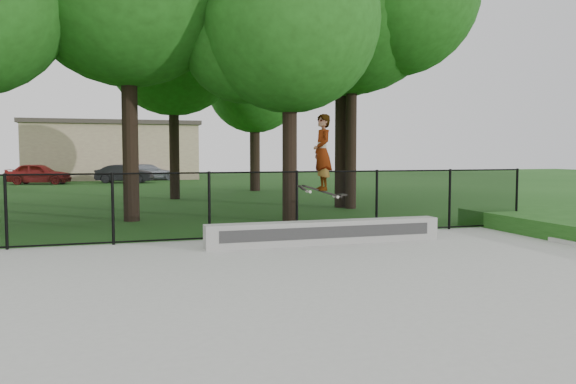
{
  "coord_description": "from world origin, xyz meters",
  "views": [
    {
      "loc": [
        -1.96,
        -6.17,
        1.96
      ],
      "look_at": [
        1.26,
        4.2,
        1.2
      ],
      "focal_mm": 35.0,
      "sensor_mm": 36.0,
      "label": 1
    }
  ],
  "objects_px": {
    "car_c": "(149,172)",
    "car_b": "(125,174)",
    "skater_airborne": "(322,154)",
    "grind_ledge": "(326,232)",
    "car_a": "(39,174)"
  },
  "relations": [
    {
      "from": "car_c",
      "to": "car_b",
      "type": "bearing_deg",
      "value": 138.11
    },
    {
      "from": "skater_airborne",
      "to": "car_c",
      "type": "bearing_deg",
      "value": 93.13
    },
    {
      "from": "grind_ledge",
      "to": "car_c",
      "type": "xyz_separation_m",
      "value": [
        -1.81,
        30.39,
        0.28
      ]
    },
    {
      "from": "grind_ledge",
      "to": "car_c",
      "type": "bearing_deg",
      "value": 93.41
    },
    {
      "from": "grind_ledge",
      "to": "car_b",
      "type": "xyz_separation_m",
      "value": [
        -3.55,
        27.24,
        0.29
      ]
    },
    {
      "from": "car_a",
      "to": "car_b",
      "type": "height_order",
      "value": "car_a"
    },
    {
      "from": "car_a",
      "to": "skater_airborne",
      "type": "height_order",
      "value": "skater_airborne"
    },
    {
      "from": "car_a",
      "to": "car_c",
      "type": "bearing_deg",
      "value": -51.78
    },
    {
      "from": "car_b",
      "to": "car_a",
      "type": "bearing_deg",
      "value": 107.37
    },
    {
      "from": "car_a",
      "to": "skater_airborne",
      "type": "relative_size",
      "value": 2.19
    },
    {
      "from": "car_b",
      "to": "skater_airborne",
      "type": "xyz_separation_m",
      "value": [
        3.4,
        -27.4,
        1.34
      ]
    },
    {
      "from": "grind_ledge",
      "to": "skater_airborne",
      "type": "xyz_separation_m",
      "value": [
        -0.14,
        -0.15,
        1.63
      ]
    },
    {
      "from": "grind_ledge",
      "to": "car_c",
      "type": "height_order",
      "value": "car_c"
    },
    {
      "from": "car_b",
      "to": "skater_airborne",
      "type": "height_order",
      "value": "skater_airborne"
    },
    {
      "from": "skater_airborne",
      "to": "car_a",
      "type": "bearing_deg",
      "value": 107.38
    }
  ]
}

